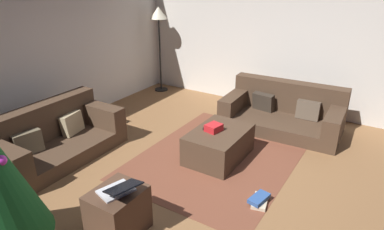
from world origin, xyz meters
TOP-DOWN VIEW (x-y plane):
  - ground_plane at (0.00, 0.00)m, footprint 6.40×6.40m
  - rear_partition at (0.00, 3.14)m, footprint 6.40×0.12m
  - corner_partition at (3.14, 0.00)m, footprint 0.12×6.40m
  - couch_left at (-0.40, 2.26)m, footprint 1.82×0.91m
  - couch_right at (2.27, -0.16)m, footprint 1.06×1.91m
  - ottoman at (0.79, 0.27)m, footprint 0.96×0.67m
  - gift_box at (0.75, 0.34)m, footprint 0.24×0.22m
  - tv_remote at (0.75, 0.41)m, footprint 0.11×0.17m
  - side_table at (-1.05, 0.41)m, footprint 0.52×0.44m
  - laptop at (-1.07, 0.36)m, footprint 0.41×0.46m
  - book_stack at (0.13, -0.61)m, footprint 0.33×0.22m
  - corner_lamp at (2.72, 2.73)m, footprint 0.36×0.36m
  - area_rug at (0.79, 0.27)m, footprint 2.60×2.00m

SIDE VIEW (x-z plane):
  - ground_plane at x=0.00m, z-range 0.00..0.00m
  - area_rug at x=0.79m, z-range 0.00..0.01m
  - book_stack at x=0.13m, z-range 0.00..0.09m
  - ottoman at x=0.79m, z-range 0.00..0.41m
  - side_table at x=-1.05m, z-range 0.00..0.49m
  - couch_right at x=2.27m, z-range -0.10..0.63m
  - couch_left at x=-0.40m, z-range -0.09..0.65m
  - tv_remote at x=0.75m, z-range 0.41..0.44m
  - gift_box at x=0.75m, z-range 0.41..0.51m
  - laptop at x=-1.07m, z-range 0.46..0.63m
  - rear_partition at x=0.00m, z-range 0.00..2.60m
  - corner_partition at x=3.14m, z-range 0.00..2.60m
  - corner_lamp at x=2.72m, z-range 0.63..2.40m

